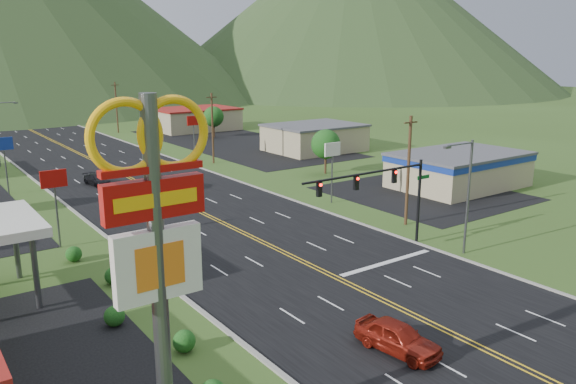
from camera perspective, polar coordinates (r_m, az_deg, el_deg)
ground at (r=32.65m, az=19.15°, el=-14.82°), size 500.00×500.00×0.00m
road at (r=32.65m, az=19.15°, el=-14.82°), size 20.00×460.00×0.04m
pylon_sign at (r=20.14m, az=-13.30°, el=-3.70°), size 4.32×0.60×14.00m
traffic_signal at (r=43.90m, az=9.79°, el=0.57°), size 13.10×0.43×7.00m
streetlight_east at (r=44.91m, az=17.64°, el=0.21°), size 3.28×0.25×9.00m
building_east_near at (r=69.06m, az=16.99°, el=2.37°), size 15.40×10.40×4.10m
building_east_mid at (r=91.35m, az=2.71°, el=5.56°), size 14.40×11.40×4.30m
building_east_far at (r=118.72m, az=-9.46°, el=7.34°), size 16.40×12.40×4.50m
pole_sign_west_a at (r=48.07m, az=-22.65°, el=0.50°), size 2.00×0.18×6.40m
pole_sign_west_b at (r=69.37m, az=-26.91°, el=3.87°), size 2.00×0.18×6.40m
pole_sign_east_a at (r=58.37m, az=4.53°, el=3.71°), size 2.00×0.18×6.40m
pole_sign_east_b at (r=85.08m, az=-9.58°, el=6.74°), size 2.00×0.18×6.40m
tree_east_a at (r=73.34m, az=3.86°, el=4.87°), size 3.84×3.84×5.82m
tree_east_b at (r=107.02m, az=-7.58°, el=7.59°), size 3.84×3.84×5.82m
utility_pole_a at (r=51.63m, az=12.12°, el=2.20°), size 1.60×0.28×10.00m
utility_pole_b at (r=80.88m, az=-7.68°, el=6.50°), size 1.60×0.28×10.00m
utility_pole_c at (r=117.52m, az=-17.03°, el=8.27°), size 1.60×0.28×10.00m
utility_pole_d at (r=155.82m, az=-21.89°, el=9.10°), size 1.60×0.28×10.00m
mountain_ne at (r=258.56m, az=6.49°, el=18.10°), size 180.00×180.00×70.00m
car_red_near at (r=30.85m, az=11.07°, el=-14.33°), size 2.59×5.01×1.63m
car_dark_mid at (r=70.84m, az=-18.85°, el=1.15°), size 2.47×4.57×1.26m
car_red_far at (r=66.78m, az=-11.14°, el=0.96°), size 2.13×4.41×1.39m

